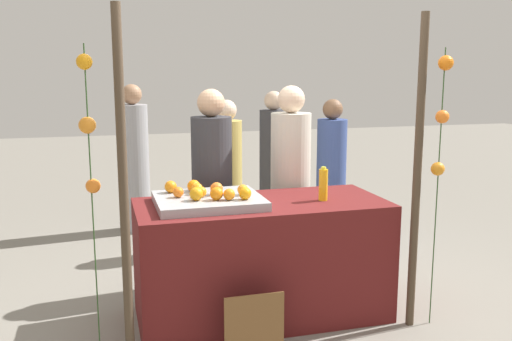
% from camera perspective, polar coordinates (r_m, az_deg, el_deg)
% --- Properties ---
extents(ground_plane, '(24.00, 24.00, 0.00)m').
position_cam_1_polar(ground_plane, '(4.23, 0.57, -14.51)').
color(ground_plane, gray).
extents(stall_counter, '(1.77, 0.78, 0.85)m').
position_cam_1_polar(stall_counter, '(4.07, 0.58, -9.06)').
color(stall_counter, '#5B1919').
rests_on(stall_counter, ground_plane).
extents(orange_tray, '(0.72, 0.60, 0.06)m').
position_cam_1_polar(orange_tray, '(3.87, -4.85, -3.10)').
color(orange_tray, '#9EA0A5').
rests_on(orange_tray, stall_counter).
extents(orange_0, '(0.09, 0.09, 0.09)m').
position_cam_1_polar(orange_0, '(3.90, -4.04, -1.85)').
color(orange_0, orange).
rests_on(orange_0, orange_tray).
extents(orange_1, '(0.08, 0.08, 0.08)m').
position_cam_1_polar(orange_1, '(3.92, -6.03, -1.87)').
color(orange_1, orange).
rests_on(orange_1, orange_tray).
extents(orange_2, '(0.07, 0.07, 0.07)m').
position_cam_1_polar(orange_2, '(4.07, -6.28, -1.49)').
color(orange_2, orange).
rests_on(orange_2, orange_tray).
extents(orange_3, '(0.07, 0.07, 0.07)m').
position_cam_1_polar(orange_3, '(3.85, -7.93, -2.21)').
color(orange_3, orange).
rests_on(orange_3, orange_tray).
extents(orange_4, '(0.08, 0.08, 0.08)m').
position_cam_1_polar(orange_4, '(3.88, -1.36, -1.98)').
color(orange_4, orange).
rests_on(orange_4, orange_tray).
extents(orange_5, '(0.07, 0.07, 0.07)m').
position_cam_1_polar(orange_5, '(3.84, -5.62, -2.19)').
color(orange_5, orange).
rests_on(orange_5, orange_tray).
extents(orange_6, '(0.09, 0.09, 0.09)m').
position_cam_1_polar(orange_6, '(4.00, -8.70, -1.65)').
color(orange_6, orange).
rests_on(orange_6, orange_tray).
extents(orange_7, '(0.09, 0.09, 0.09)m').
position_cam_1_polar(orange_7, '(3.74, -6.11, -2.38)').
color(orange_7, orange).
rests_on(orange_7, orange_tray).
extents(orange_8, '(0.09, 0.09, 0.09)m').
position_cam_1_polar(orange_8, '(4.00, -6.39, -1.59)').
color(orange_8, orange).
rests_on(orange_8, orange_tray).
extents(orange_9, '(0.09, 0.09, 0.09)m').
position_cam_1_polar(orange_9, '(3.74, -4.04, -2.37)').
color(orange_9, orange).
rests_on(orange_9, orange_tray).
extents(orange_10, '(0.08, 0.08, 0.08)m').
position_cam_1_polar(orange_10, '(3.75, -1.12, -2.35)').
color(orange_10, orange).
rests_on(orange_10, orange_tray).
extents(orange_11, '(0.08, 0.08, 0.08)m').
position_cam_1_polar(orange_11, '(3.74, -2.76, -2.45)').
color(orange_11, orange).
rests_on(orange_11, orange_tray).
extents(juice_bottle, '(0.06, 0.06, 0.24)m').
position_cam_1_polar(juice_bottle, '(4.00, 6.88, -1.43)').
color(juice_bottle, '#F4AD18').
rests_on(juice_bottle, stall_counter).
extents(chalkboard_sign, '(0.38, 0.03, 0.43)m').
position_cam_1_polar(chalkboard_sign, '(3.59, -0.20, -15.65)').
color(chalkboard_sign, brown).
rests_on(chalkboard_sign, ground_plane).
extents(vendor_left, '(0.33, 0.33, 1.62)m').
position_cam_1_polar(vendor_left, '(4.54, -4.48, -2.71)').
color(vendor_left, '#333338').
rests_on(vendor_left, ground_plane).
extents(vendor_right, '(0.33, 0.33, 1.65)m').
position_cam_1_polar(vendor_right, '(4.66, 3.51, -2.21)').
color(vendor_right, beige).
rests_on(vendor_right, ground_plane).
extents(crowd_person_0, '(0.30, 0.30, 1.49)m').
position_cam_1_polar(crowd_person_0, '(5.50, -2.98, -1.07)').
color(crowd_person_0, tan).
rests_on(crowd_person_0, ground_plane).
extents(crowd_person_1, '(0.30, 0.30, 1.49)m').
position_cam_1_polar(crowd_person_1, '(5.70, 7.66, -0.75)').
color(crowd_person_1, '#384C8C').
rests_on(crowd_person_1, ground_plane).
extents(crowd_person_2, '(0.32, 0.32, 1.62)m').
position_cam_1_polar(crowd_person_2, '(6.27, -12.31, 0.67)').
color(crowd_person_2, '#99999E').
rests_on(crowd_person_2, ground_plane).
extents(crowd_person_3, '(0.31, 0.31, 1.54)m').
position_cam_1_polar(crowd_person_3, '(6.23, 1.77, 0.52)').
color(crowd_person_3, '#333338').
rests_on(crowd_person_3, ground_plane).
extents(canopy_post_left, '(0.06, 0.06, 2.14)m').
position_cam_1_polar(canopy_post_left, '(3.33, -13.35, -2.20)').
color(canopy_post_left, '#473828').
rests_on(canopy_post_left, ground_plane).
extents(canopy_post_right, '(0.06, 0.06, 2.14)m').
position_cam_1_polar(canopy_post_right, '(3.91, 16.11, -0.50)').
color(canopy_post_right, '#473828').
rests_on(canopy_post_right, ground_plane).
extents(garland_strand_left, '(0.10, 0.10, 1.91)m').
position_cam_1_polar(garland_strand_left, '(3.29, -16.74, 4.20)').
color(garland_strand_left, '#2D4C23').
rests_on(garland_strand_left, ground_plane).
extents(garland_strand_right, '(0.10, 0.11, 1.91)m').
position_cam_1_polar(garland_strand_right, '(3.92, 18.44, 5.27)').
color(garland_strand_right, '#2D4C23').
rests_on(garland_strand_right, ground_plane).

